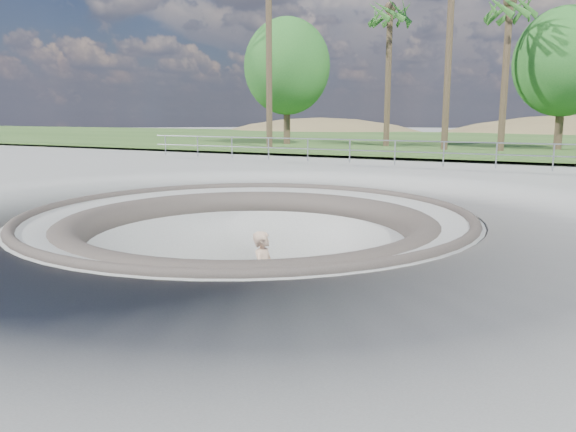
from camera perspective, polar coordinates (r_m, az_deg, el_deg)
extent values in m
plane|color=#A8A9A3|center=(12.97, -4.04, 0.24)|extent=(180.00, 180.00, 0.00)
torus|color=#A8A9A3|center=(13.46, -3.93, -8.17)|extent=(14.00, 14.00, 4.00)
cylinder|color=#A8A9A3|center=(13.45, -3.94, -7.96)|extent=(6.60, 6.60, 0.10)
torus|color=#4F483F|center=(12.97, -4.04, 0.16)|extent=(10.24, 10.24, 0.24)
torus|color=#4F483F|center=(13.05, -4.02, -1.70)|extent=(8.91, 8.91, 0.81)
cube|color=#305421|center=(45.49, 18.49, 7.24)|extent=(180.00, 36.00, 0.12)
ellipsoid|color=brown|center=(72.40, 3.21, 3.43)|extent=(50.40, 36.00, 23.40)
cylinder|color=gray|center=(23.91, 10.85, 7.53)|extent=(25.00, 0.05, 0.05)
cylinder|color=gray|center=(23.93, 10.81, 6.46)|extent=(25.00, 0.05, 0.05)
cube|color=brown|center=(11.58, -2.43, -10.39)|extent=(0.79, 0.31, 0.02)
cylinder|color=#ACACB1|center=(11.59, -2.43, -10.54)|extent=(0.05, 0.16, 0.03)
cylinder|color=#ACACB1|center=(11.59, -2.43, -10.54)|extent=(0.05, 0.16, 0.03)
cylinder|color=beige|center=(11.60, -2.43, -10.57)|extent=(0.06, 0.04, 0.06)
cylinder|color=beige|center=(11.60, -2.43, -10.57)|extent=(0.06, 0.04, 0.06)
cylinder|color=beige|center=(11.60, -2.43, -10.57)|extent=(0.06, 0.04, 0.06)
cylinder|color=beige|center=(11.60, -2.43, -10.57)|extent=(0.06, 0.04, 0.06)
imported|color=tan|center=(11.29, -2.46, -6.07)|extent=(0.52, 0.71, 1.80)
cylinder|color=brown|center=(34.18, -1.95, 16.16)|extent=(0.36, 0.36, 11.12)
cylinder|color=brown|center=(35.99, 10.13, 13.60)|extent=(0.36, 0.36, 8.48)
cylinder|color=brown|center=(33.20, 16.11, 17.60)|extent=(0.36, 0.36, 13.02)
cylinder|color=brown|center=(32.89, 21.19, 12.98)|extent=(0.36, 0.36, 8.00)
cylinder|color=brown|center=(37.86, -0.11, 10.81)|extent=(0.44, 0.44, 4.81)
ellipsoid|color=#226623|center=(37.98, -0.12, 14.96)|extent=(5.74, 5.22, 6.26)
cylinder|color=brown|center=(35.40, 25.94, 9.64)|extent=(0.44, 0.44, 4.59)
ellipsoid|color=#226623|center=(35.52, 26.28, 13.87)|extent=(5.48, 4.98, 5.98)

